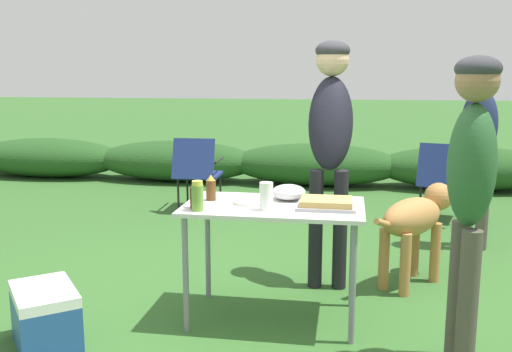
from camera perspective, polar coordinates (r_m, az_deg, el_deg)
The scene contains 17 objects.
ground_plane at distance 3.74m, azimuth 1.72°, elevation -13.98°, with size 60.00×60.00×0.00m, color #336028.
shrub_hedge at distance 7.92m, azimuth 5.99°, elevation 1.17°, with size 14.40×0.90×0.58m.
folding_table at distance 3.52m, azimuth 1.78°, elevation -4.10°, with size 1.10×0.64×0.74m.
food_tray at distance 3.44m, azimuth 7.05°, elevation -2.75°, with size 0.35×0.27×0.06m.
plate_stack at distance 3.54m, azimuth -0.50°, elevation -2.58°, with size 0.22×0.22×0.02m, color white.
mixing_bowl at distance 3.64m, azimuth 3.29°, elevation -1.62°, with size 0.22×0.22×0.10m, color silver.
paper_cup_stack at distance 3.35m, azimuth 1.03°, elevation -2.04°, with size 0.08×0.08×0.17m, color white.
beer_bottle at distance 3.62m, azimuth -4.53°, elevation -1.22°, with size 0.06×0.06×0.17m.
relish_jar at distance 3.35m, azimuth -5.87°, elevation -2.02°, with size 0.07×0.07×0.18m.
bbq_sauce_bottle at distance 3.42m, azimuth -6.08°, elevation -1.95°, with size 0.07×0.07×0.16m.
standing_person_in_red_jacket at distance 4.13m, azimuth 7.47°, elevation 4.91°, with size 0.32×0.49×1.77m.
standing_person_in_dark_puffer at distance 3.05m, azimuth 20.69°, elevation 0.02°, with size 0.26×0.34×1.62m.
standing_person_with_beanie at distance 5.30m, azimuth 21.36°, elevation 4.17°, with size 0.40×0.39×1.64m.
dog at distance 4.32m, azimuth 15.72°, elevation -4.19°, with size 0.66×0.81×0.72m.
camp_chair_green_behind_table at distance 6.42m, azimuth -5.90°, elevation 0.66°, with size 0.49×0.60×0.83m.
camp_chair_near_hedge at distance 6.22m, azimuth 18.17°, elevation -0.13°, with size 0.61×0.69×0.83m.
cooler_box at distance 3.55m, azimuth -20.32°, elevation -13.08°, with size 0.55×0.57×0.34m.
Camera 1 is at (0.45, -3.38, 1.54)m, focal length 40.00 mm.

